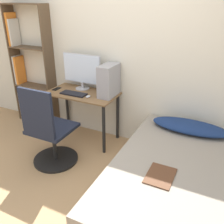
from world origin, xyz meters
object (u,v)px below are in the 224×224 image
at_px(office_chair, 50,136).
at_px(monitor, 82,70).
at_px(bed, 172,184).
at_px(pc_tower, 109,81).
at_px(bookshelf, 27,72).
at_px(keyboard, 74,94).

bearing_deg(office_chair, monitor, 93.73).
bearing_deg(monitor, bed, -29.11).
bearing_deg(pc_tower, bookshelf, 176.84).
xyz_separation_m(bookshelf, office_chair, (1.11, -0.89, -0.45)).
bearing_deg(keyboard, bookshelf, 166.24).
xyz_separation_m(monitor, pc_tower, (0.48, -0.08, -0.06)).
relative_size(office_chair, monitor, 1.74).
xyz_separation_m(bookshelf, keyboard, (1.07, -0.26, -0.11)).
bearing_deg(office_chair, pc_tower, 62.35).
bearing_deg(keyboard, bed, -21.71).
xyz_separation_m(monitor, keyboard, (0.02, -0.26, -0.27)).
bearing_deg(office_chair, bookshelf, 141.37).
distance_m(keyboard, pc_tower, 0.53).
height_order(office_chair, monitor, monitor).
xyz_separation_m(office_chair, monitor, (-0.06, 0.89, 0.61)).
bearing_deg(office_chair, bed, -0.22).
distance_m(bookshelf, bed, 2.87).
height_order(bookshelf, pc_tower, bookshelf).
height_order(office_chair, bed, office_chair).
bearing_deg(office_chair, keyboard, 93.73).
xyz_separation_m(bed, pc_tower, (-1.12, 0.81, 0.71)).
bearing_deg(bookshelf, monitor, -0.05).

